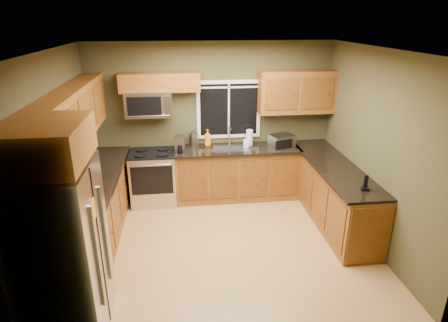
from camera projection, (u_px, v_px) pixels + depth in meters
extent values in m
plane|color=#B1854D|center=(223.00, 244.00, 5.40)|extent=(4.20, 4.20, 0.00)
plane|color=white|center=(223.00, 50.00, 4.42)|extent=(4.20, 4.20, 0.00)
plane|color=#423F24|center=(212.00, 121.00, 6.58)|extent=(4.20, 0.00, 4.20)
plane|color=#423F24|center=(247.00, 229.00, 3.24)|extent=(4.20, 0.00, 4.20)
plane|color=#423F24|center=(57.00, 163.00, 4.69)|extent=(0.00, 3.60, 3.60)
plane|color=#423F24|center=(375.00, 150.00, 5.14)|extent=(0.00, 3.60, 3.60)
cube|color=white|center=(229.00, 110.00, 6.52)|extent=(1.12, 0.03, 1.02)
cube|color=black|center=(229.00, 110.00, 6.51)|extent=(1.00, 0.01, 0.90)
cube|color=white|center=(229.00, 110.00, 6.51)|extent=(0.03, 0.01, 0.90)
cube|color=white|center=(229.00, 87.00, 6.37)|extent=(1.00, 0.01, 0.03)
cube|color=brown|center=(98.00, 208.00, 5.48)|extent=(0.60, 2.65, 0.90)
cube|color=black|center=(96.00, 178.00, 5.32)|extent=(0.65, 2.65, 0.04)
cube|color=brown|center=(237.00, 174.00, 6.67)|extent=(2.17, 0.60, 0.90)
cube|color=black|center=(237.00, 149.00, 6.48)|extent=(2.17, 0.65, 0.04)
cube|color=brown|center=(332.00, 193.00, 5.94)|extent=(0.60, 2.50, 0.90)
cube|color=brown|center=(370.00, 236.00, 4.77)|extent=(0.56, 0.02, 0.82)
cube|color=black|center=(333.00, 166.00, 5.77)|extent=(0.65, 2.50, 0.04)
cube|color=brown|center=(74.00, 114.00, 4.96)|extent=(0.33, 2.65, 0.72)
cube|color=brown|center=(160.00, 82.00, 6.07)|extent=(1.30, 0.33, 0.30)
cube|color=brown|center=(297.00, 92.00, 6.40)|extent=(1.30, 0.33, 0.72)
cube|color=brown|center=(43.00, 144.00, 3.27)|extent=(0.72, 0.90, 0.38)
cube|color=#B7B7BC|center=(63.00, 252.00, 3.68)|extent=(0.72, 0.90, 1.80)
cube|color=slate|center=(97.00, 258.00, 3.52)|extent=(0.03, 0.04, 1.10)
cube|color=slate|center=(105.00, 235.00, 3.89)|extent=(0.03, 0.04, 1.10)
cube|color=black|center=(101.00, 250.00, 3.72)|extent=(0.01, 0.02, 1.78)
cube|color=orange|center=(93.00, 210.00, 3.45)|extent=(0.01, 0.14, 0.20)
cube|color=#B7B7BC|center=(154.00, 178.00, 6.49)|extent=(0.76, 0.65, 0.90)
cube|color=black|center=(152.00, 153.00, 6.33)|extent=(0.76, 0.64, 0.03)
cube|color=black|center=(152.00, 180.00, 6.15)|extent=(0.68, 0.02, 0.50)
cylinder|color=slate|center=(151.00, 166.00, 6.03)|extent=(0.64, 0.04, 0.04)
cylinder|color=black|center=(140.00, 155.00, 6.17)|extent=(0.20, 0.20, 0.01)
cylinder|color=black|center=(162.00, 154.00, 6.21)|extent=(0.20, 0.20, 0.01)
cylinder|color=black|center=(142.00, 150.00, 6.43)|extent=(0.20, 0.20, 0.01)
cylinder|color=black|center=(163.00, 149.00, 6.47)|extent=(0.20, 0.20, 0.01)
cube|color=#B7B7BC|center=(149.00, 103.00, 6.15)|extent=(0.76, 0.38, 0.42)
cube|color=black|center=(144.00, 106.00, 5.96)|extent=(0.54, 0.01, 0.30)
cube|color=slate|center=(168.00, 106.00, 6.00)|extent=(0.10, 0.01, 0.30)
cylinder|color=slate|center=(149.00, 116.00, 6.01)|extent=(0.66, 0.02, 0.02)
cube|color=slate|center=(231.00, 149.00, 6.46)|extent=(0.60, 0.42, 0.02)
cylinder|color=#B7B7BC|center=(229.00, 135.00, 6.59)|extent=(0.03, 0.03, 0.34)
cylinder|color=#B7B7BC|center=(230.00, 128.00, 6.45)|extent=(0.03, 0.18, 0.03)
cube|color=#B7B7BC|center=(282.00, 142.00, 6.41)|extent=(0.47, 0.41, 0.24)
cube|color=black|center=(284.00, 145.00, 6.27)|extent=(0.32, 0.13, 0.17)
cube|color=slate|center=(180.00, 144.00, 6.25)|extent=(0.18, 0.21, 0.27)
cylinder|color=black|center=(180.00, 149.00, 6.21)|extent=(0.11, 0.11, 0.15)
cylinder|color=#B7B7BC|center=(193.00, 140.00, 6.51)|extent=(0.21, 0.21, 0.24)
cone|color=black|center=(193.00, 132.00, 6.45)|extent=(0.14, 0.14, 0.07)
cylinder|color=white|center=(249.00, 137.00, 6.58)|extent=(0.14, 0.14, 0.27)
cylinder|color=slate|center=(250.00, 129.00, 6.53)|extent=(0.02, 0.02, 0.04)
imported|color=orange|center=(208.00, 138.00, 6.53)|extent=(0.14, 0.14, 0.29)
imported|color=white|center=(246.00, 142.00, 6.49)|extent=(0.10, 0.11, 0.20)
cube|color=black|center=(365.00, 188.00, 4.90)|extent=(0.12, 0.12, 0.04)
cube|color=black|center=(366.00, 181.00, 4.87)|extent=(0.05, 0.04, 0.17)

